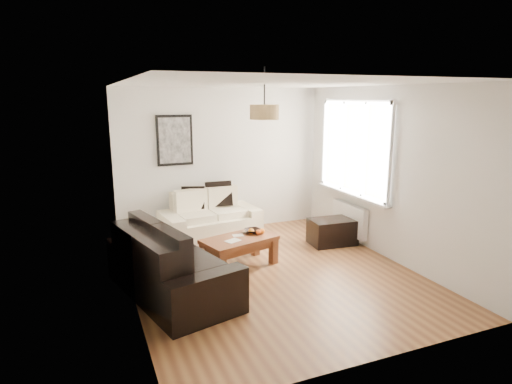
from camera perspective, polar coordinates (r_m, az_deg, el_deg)
name	(u,v)px	position (r m, az deg, el deg)	size (l,w,h in m)	color
floor	(272,273)	(6.18, 2.15, -10.68)	(4.50, 4.50, 0.00)	brown
ceiling	(274,83)	(5.68, 2.36, 14.18)	(3.80, 4.50, 0.00)	white
wall_back	(222,160)	(7.87, -4.57, 4.19)	(3.80, 0.04, 2.60)	silver
wall_front	(379,229)	(3.92, 16.04, -4.80)	(3.80, 0.04, 2.60)	silver
wall_left	(127,195)	(5.31, -16.76, -0.35)	(0.04, 4.50, 2.60)	silver
wall_right	(387,174)	(6.79, 17.01, 2.36)	(0.04, 4.50, 2.60)	silver
window_bay	(355,148)	(7.36, 12.99, 5.69)	(0.14, 1.90, 1.60)	white
radiator	(349,219)	(7.57, 12.29, -3.52)	(0.10, 0.90, 0.52)	white
poster	(175,140)	(7.58, -10.73, 6.75)	(0.62, 0.04, 0.87)	black
pendant_shade	(264,112)	(5.96, 1.11, 10.56)	(0.40, 0.40, 0.20)	tan
loveseat_cream	(210,216)	(7.50, -6.10, -3.22)	(1.64, 0.89, 0.81)	beige
sofa_leather	(171,262)	(5.52, -11.16, -9.03)	(1.98, 0.96, 0.86)	black
coffee_table	(239,252)	(6.34, -2.21, -7.93)	(1.06, 0.58, 0.44)	brown
ottoman	(332,232)	(7.38, 10.08, -5.19)	(0.75, 0.48, 0.43)	black
cushion_left	(193,198)	(7.55, -8.33, -0.76)	(0.40, 0.12, 0.40)	black
cushion_right	(219,194)	(7.67, -4.94, -0.27)	(0.45, 0.14, 0.45)	black
fruit_bowl	(252,231)	(6.48, -0.48, -5.17)	(0.23, 0.23, 0.06)	black
orange_a	(258,232)	(6.38, 0.31, -5.34)	(0.08, 0.08, 0.08)	#E15613
orange_b	(262,231)	(6.44, 0.82, -5.19)	(0.08, 0.08, 0.08)	orange
orange_c	(251,231)	(6.43, -0.65, -5.22)	(0.09, 0.09, 0.09)	orange
papers	(233,241)	(6.14, -3.08, -6.46)	(0.21, 0.15, 0.01)	silver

